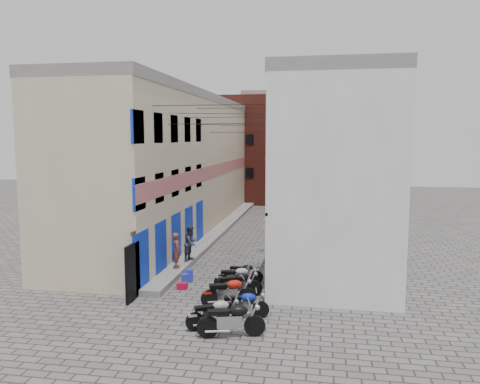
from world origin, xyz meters
The scene contains 21 objects.
ground centered at (0.00, 0.00, 0.00)m, with size 90.00×90.00×0.00m, color #575452.
plinth centered at (-2.05, 13.00, 0.12)m, with size 0.90×26.00×0.25m, color slate.
building_left centered at (-4.98, 12.95, 4.50)m, with size 5.10×27.00×9.00m.
building_right centered at (5.00, 13.00, 4.51)m, with size 5.94×26.00×9.00m.
building_far_brick_left centered at (-2.00, 28.00, 5.00)m, with size 6.00×6.00×10.00m, color maroon.
building_far_brick_right centered at (3.00, 30.00, 4.00)m, with size 5.00×6.00×8.00m, color maroon.
building_far_concrete centered at (0.00, 34.00, 5.50)m, with size 8.00×5.00×11.00m, color slate.
far_shopfront centered at (0.00, 25.20, 1.20)m, with size 2.00×0.30×2.40m, color black.
overhead_wires centered at (0.00, 7.64, 7.12)m, with size 5.80×13.02×1.32m.
motorcycle_a centered at (1.82, -3.00, 0.62)m, with size 0.68×2.15×1.24m, color black, non-canonical shape.
motorcycle_b centered at (1.17, -2.45, 0.56)m, with size 0.61×1.93×1.12m, color #9B9BA0, non-canonical shape.
motorcycle_c centered at (1.90, -1.40, 0.54)m, with size 0.58×1.85×1.07m, color #0B1EA8, non-canonical shape.
motorcycle_d centered at (1.20, -0.38, 0.60)m, with size 0.65×2.06×1.20m, color #A8140C, non-canonical shape.
motorcycle_e centered at (1.33, 0.57, 0.59)m, with size 0.65×2.04×1.18m, color black, non-canonical shape.
motorcycle_f centered at (1.16, 1.55, 0.55)m, with size 0.60×1.90×1.10m, color #A4A4A9, non-canonical shape.
motorcycle_g centered at (1.27, 2.47, 0.49)m, with size 0.53×1.69×0.98m, color black, non-canonical shape.
person_a centered at (-1.96, 3.29, 1.07)m, with size 0.60×0.39×1.64m, color brown.
person_b centered at (-1.70, 4.72, 1.11)m, with size 0.83×0.65×1.71m, color #32364B.
water_jug_near centered at (-1.14, 1.80, 0.23)m, with size 0.29×0.29×0.46m, color blue.
water_jug_far centered at (-1.07, 2.24, 0.27)m, with size 0.34×0.34×0.53m, color blue.
red_crate centered at (-1.07, 1.21, 0.13)m, with size 0.41×0.31×0.26m, color #AF0C2F.
Camera 1 is at (4.55, -16.70, 6.20)m, focal length 35.00 mm.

